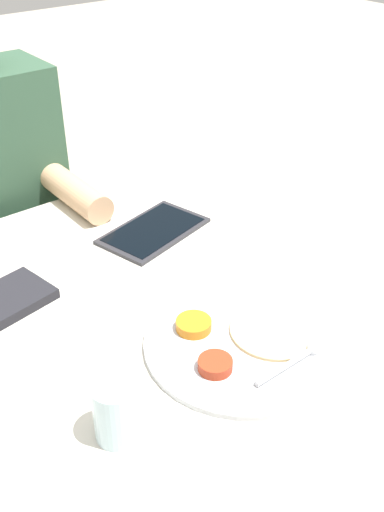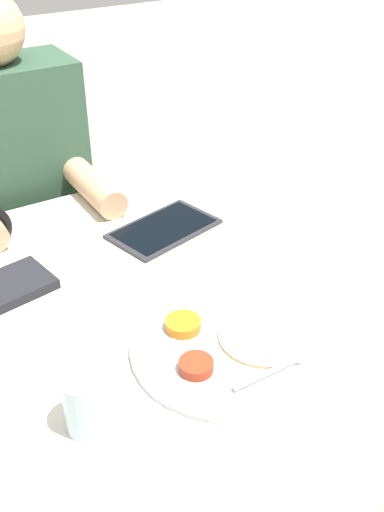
% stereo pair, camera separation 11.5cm
% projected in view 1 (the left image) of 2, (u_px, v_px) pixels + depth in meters
% --- Properties ---
extents(dining_table, '(0.92, 1.02, 0.70)m').
position_uv_depth(dining_table, '(156.00, 444.00, 1.28)').
color(dining_table, beige).
rests_on(dining_table, ground_plane).
extents(thali_tray, '(0.34, 0.34, 0.03)m').
position_uv_depth(thali_tray, '(243.00, 342.00, 1.02)').
color(thali_tray, '#B7BABF').
rests_on(thali_tray, dining_table).
extents(tablet_device, '(0.26, 0.19, 0.01)m').
position_uv_depth(tablet_device, '(154.00, 231.00, 1.33)').
color(tablet_device, '#28282D').
rests_on(tablet_device, dining_table).
extents(drinking_glass, '(0.07, 0.07, 0.10)m').
position_uv_depth(drinking_glass, '(117.00, 410.00, 0.84)').
color(drinking_glass, silver).
rests_on(drinking_glass, dining_table).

